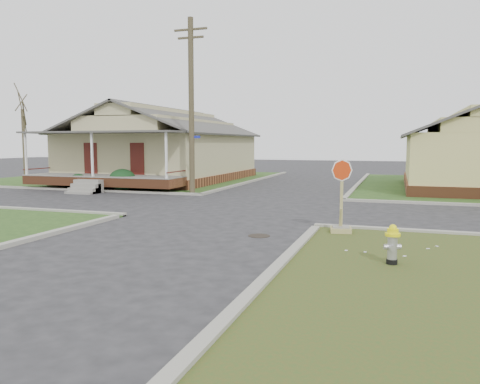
% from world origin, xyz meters
% --- Properties ---
extents(ground, '(120.00, 120.00, 0.00)m').
position_xyz_m(ground, '(0.00, 0.00, 0.00)').
color(ground, '#262528').
rests_on(ground, ground).
extents(verge_far_left, '(19.00, 19.00, 0.05)m').
position_xyz_m(verge_far_left, '(-13.00, 18.00, 0.03)').
color(verge_far_left, '#254518').
rests_on(verge_far_left, ground).
extents(curbs, '(80.00, 40.00, 0.12)m').
position_xyz_m(curbs, '(0.00, 5.00, 0.00)').
color(curbs, '#99978A').
rests_on(curbs, ground).
extents(manhole, '(0.64, 0.64, 0.01)m').
position_xyz_m(manhole, '(2.20, -0.50, 0.01)').
color(manhole, black).
rests_on(manhole, ground).
extents(corner_house, '(10.10, 15.50, 5.30)m').
position_xyz_m(corner_house, '(-10.00, 16.68, 2.28)').
color(corner_house, brown).
rests_on(corner_house, ground).
extents(side_house_yellow, '(7.60, 11.60, 4.70)m').
position_xyz_m(side_house_yellow, '(10.00, 16.50, 2.19)').
color(side_house_yellow, brown).
rests_on(side_house_yellow, ground).
extents(utility_pole, '(1.80, 0.28, 9.00)m').
position_xyz_m(utility_pole, '(-4.20, 8.90, 4.66)').
color(utility_pole, '#3E3624').
rests_on(utility_pole, ground).
extents(tree_far_left, '(0.22, 0.22, 4.90)m').
position_xyz_m(tree_far_left, '(-18.00, 12.00, 2.50)').
color(tree_far_left, '#3E3624').
rests_on(tree_far_left, verge_far_left).
extents(fire_hydrant, '(0.33, 0.33, 0.88)m').
position_xyz_m(fire_hydrant, '(5.90, -2.78, 0.53)').
color(fire_hydrant, black).
rests_on(fire_hydrant, ground).
extents(stop_sign, '(0.62, 0.60, 2.18)m').
position_xyz_m(stop_sign, '(4.41, 0.59, 0.52)').
color(stop_sign, tan).
rests_on(stop_sign, ground).
extents(hedge_left, '(1.25, 1.02, 0.96)m').
position_xyz_m(hedge_left, '(-11.34, 8.93, 0.53)').
color(hedge_left, '#12321A').
rests_on(hedge_left, verge_far_left).
extents(hedge_right, '(1.52, 1.25, 1.16)m').
position_xyz_m(hedge_right, '(-8.66, 9.30, 0.63)').
color(hedge_right, '#12321A').
rests_on(hedge_right, verge_far_left).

